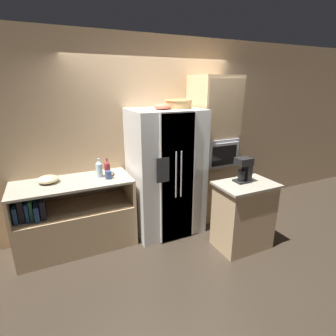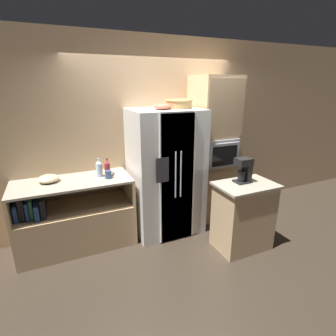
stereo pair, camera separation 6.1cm
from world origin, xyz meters
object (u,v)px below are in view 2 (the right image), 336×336
(bottle_tall, at_px, (99,168))
(fruit_bowl, at_px, (162,106))
(wicker_basket, at_px, (179,103))
(bottle_short, at_px, (107,168))
(refrigerator, at_px, (166,172))
(mug, at_px, (109,174))
(coffee_maker, at_px, (244,169))
(mixing_bowl, at_px, (48,179))
(wall_oven, at_px, (213,150))

(bottle_tall, bearing_deg, fruit_bowl, -11.66)
(wicker_basket, height_order, bottle_short, wicker_basket)
(bottle_tall, bearing_deg, refrigerator, -6.34)
(mug, bearing_deg, bottle_tall, 127.57)
(wicker_basket, relative_size, fruit_bowl, 1.61)
(fruit_bowl, xyz_separation_m, coffee_maker, (0.83, -0.73, -0.76))
(bottle_tall, bearing_deg, mixing_bowl, 175.84)
(mug, xyz_separation_m, mixing_bowl, (-0.73, 0.17, -0.01))
(bottle_short, xyz_separation_m, coffee_maker, (1.57, -0.90, 0.04))
(fruit_bowl, distance_m, bottle_tall, 1.17)
(wall_oven, xyz_separation_m, coffee_maker, (-0.11, -0.90, -0.04))
(bottle_tall, bearing_deg, coffee_maker, -28.42)
(wicker_basket, xyz_separation_m, bottle_short, (-1.03, 0.08, -0.82))
(wicker_basket, bearing_deg, refrigerator, -177.82)
(wall_oven, distance_m, wicker_basket, 0.99)
(refrigerator, relative_size, wall_oven, 0.80)
(fruit_bowl, height_order, bottle_tall, fruit_bowl)
(refrigerator, height_order, wicker_basket, wicker_basket)
(fruit_bowl, distance_m, bottle_short, 1.10)
(wall_oven, height_order, bottle_short, wall_oven)
(refrigerator, height_order, coffee_maker, refrigerator)
(wicker_basket, relative_size, coffee_maker, 1.16)
(wall_oven, height_order, mug, wall_oven)
(refrigerator, relative_size, coffee_maker, 5.59)
(wicker_basket, distance_m, bottle_tall, 1.40)
(wicker_basket, bearing_deg, bottle_short, 175.28)
(fruit_bowl, bearing_deg, coffee_maker, -41.38)
(wall_oven, relative_size, mixing_bowl, 8.83)
(refrigerator, relative_size, fruit_bowl, 7.80)
(fruit_bowl, bearing_deg, refrigerator, 40.43)
(mixing_bowl, distance_m, coffee_maker, 2.50)
(mug, bearing_deg, fruit_bowl, -3.88)
(refrigerator, height_order, fruit_bowl, fruit_bowl)
(refrigerator, height_order, mixing_bowl, refrigerator)
(bottle_short, bearing_deg, refrigerator, -6.44)
(bottle_short, distance_m, mug, 0.13)
(fruit_bowl, distance_m, mug, 1.14)
(fruit_bowl, xyz_separation_m, mug, (-0.75, 0.05, -0.86))
(wicker_basket, relative_size, bottle_tall, 1.48)
(wicker_basket, height_order, mug, wicker_basket)
(wall_oven, bearing_deg, mug, -176.05)
(bottle_short, bearing_deg, mixing_bowl, 175.63)
(refrigerator, distance_m, mixing_bowl, 1.57)
(bottle_short, relative_size, coffee_maker, 0.75)
(refrigerator, distance_m, bottle_tall, 0.95)
(mixing_bowl, bearing_deg, bottle_short, -4.37)
(wall_oven, xyz_separation_m, bottle_tall, (-1.79, 0.01, -0.07))
(bottle_tall, relative_size, bottle_short, 1.04)
(bottle_tall, bearing_deg, mug, -52.43)
(bottle_tall, xyz_separation_m, bottle_short, (0.11, -0.01, -0.01))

